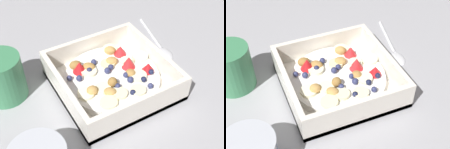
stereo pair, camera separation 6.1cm
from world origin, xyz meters
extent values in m
plane|color=#9E9EA3|center=(0.00, 0.00, 0.00)|extent=(2.40, 2.40, 0.00)
cube|color=white|center=(0.01, 0.01, 0.01)|extent=(0.21, 0.21, 0.01)
cube|color=white|center=(0.01, -0.09, 0.03)|extent=(0.21, 0.01, 0.06)
cube|color=white|center=(0.01, 0.11, 0.03)|extent=(0.21, 0.01, 0.06)
cube|color=white|center=(-0.09, 0.01, 0.03)|extent=(0.01, 0.19, 0.06)
cube|color=white|center=(0.11, 0.01, 0.03)|extent=(0.01, 0.19, 0.06)
cylinder|color=white|center=(0.01, 0.01, 0.02)|extent=(0.19, 0.19, 0.02)
cylinder|color=#F7EFC6|center=(-0.04, -0.01, 0.03)|extent=(0.04, 0.04, 0.01)
cylinder|color=#F7EFC6|center=(0.04, -0.02, 0.03)|extent=(0.04, 0.04, 0.01)
cylinder|color=#F7EFC6|center=(0.08, 0.03, 0.03)|extent=(0.04, 0.04, 0.01)
cylinder|color=#F4EAB7|center=(0.02, 0.06, 0.03)|extent=(0.04, 0.04, 0.01)
cylinder|color=#F7EFC6|center=(0.04, 0.03, 0.03)|extent=(0.04, 0.04, 0.01)
cylinder|color=beige|center=(0.00, -0.02, 0.03)|extent=(0.04, 0.04, 0.01)
cylinder|color=#F7EFC6|center=(-0.07, -0.01, 0.03)|extent=(0.04, 0.04, 0.01)
cylinder|color=#F4EAB7|center=(-0.03, -0.06, 0.03)|extent=(0.04, 0.04, 0.01)
cylinder|color=#F4EAB7|center=(0.05, 0.07, 0.03)|extent=(0.04, 0.04, 0.01)
cylinder|color=#F4EAB7|center=(-0.01, 0.07, 0.03)|extent=(0.04, 0.04, 0.01)
cylinder|color=#F7EFC6|center=(-0.03, 0.04, 0.03)|extent=(0.05, 0.05, 0.01)
cone|color=red|center=(0.06, -0.04, 0.04)|extent=(0.03, 0.03, 0.02)
cone|color=red|center=(-0.03, 0.00, 0.04)|extent=(0.04, 0.04, 0.03)
cone|color=red|center=(-0.06, 0.03, 0.04)|extent=(0.04, 0.04, 0.02)
cone|color=red|center=(-0.04, -0.04, 0.04)|extent=(0.03, 0.03, 0.02)
sphere|color=#191E3D|center=(-0.04, 0.05, 0.03)|extent=(0.01, 0.01, 0.01)
sphere|color=navy|center=(0.01, -0.01, 0.03)|extent=(0.01, 0.01, 0.01)
sphere|color=navy|center=(0.00, -0.01, 0.03)|extent=(0.01, 0.01, 0.01)
sphere|color=navy|center=(-0.01, 0.04, 0.03)|extent=(0.01, 0.01, 0.01)
sphere|color=navy|center=(0.02, 0.04, 0.03)|extent=(0.01, 0.01, 0.01)
sphere|color=#191E3D|center=(0.00, 0.07, 0.03)|extent=(0.01, 0.01, 0.01)
sphere|color=navy|center=(0.07, -0.01, 0.03)|extent=(0.01, 0.01, 0.01)
sphere|color=navy|center=(0.05, -0.06, 0.03)|extent=(0.01, 0.01, 0.01)
sphere|color=#23284C|center=(0.04, -0.02, 0.03)|extent=(0.01, 0.01, 0.01)
sphere|color=navy|center=(0.08, -0.02, 0.03)|extent=(0.01, 0.01, 0.01)
sphere|color=navy|center=(-0.01, 0.02, 0.03)|extent=(0.01, 0.01, 0.01)
sphere|color=navy|center=(0.02, -0.04, 0.03)|extent=(0.01, 0.01, 0.01)
sphere|color=navy|center=(-0.04, 0.07, 0.03)|extent=(0.01, 0.01, 0.01)
sphere|color=#191E3D|center=(-0.06, 0.04, 0.03)|extent=(0.01, 0.01, 0.01)
ellipsoid|color=tan|center=(0.04, 0.05, 0.03)|extent=(0.03, 0.03, 0.01)
ellipsoid|color=tan|center=(0.06, 0.03, 0.03)|extent=(0.03, 0.03, 0.02)
ellipsoid|color=tan|center=(-0.01, -0.03, 0.03)|extent=(0.03, 0.03, 0.01)
ellipsoid|color=olive|center=(0.02, 0.03, 0.04)|extent=(0.03, 0.02, 0.02)
ellipsoid|color=#AD7F42|center=(-0.02, 0.02, 0.03)|extent=(0.02, 0.02, 0.01)
ellipsoid|color=tan|center=(-0.02, -0.06, 0.03)|extent=(0.03, 0.03, 0.02)
ellipsoid|color=olive|center=(0.06, -0.05, 0.03)|extent=(0.03, 0.02, 0.02)
ellipsoid|color=#AD7F42|center=(0.04, -0.03, 0.03)|extent=(0.03, 0.03, 0.01)
ellipsoid|color=silver|center=(-0.15, -0.02, 0.00)|extent=(0.04, 0.05, 0.01)
cylinder|color=silver|center=(-0.16, -0.10, 0.00)|extent=(0.03, 0.12, 0.01)
cylinder|color=#3D8456|center=(0.20, -0.07, 0.04)|extent=(0.08, 0.08, 0.09)
camera|label=1|loc=(0.24, 0.40, 0.45)|focal=50.48mm
camera|label=2|loc=(0.18, 0.43, 0.45)|focal=50.48mm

